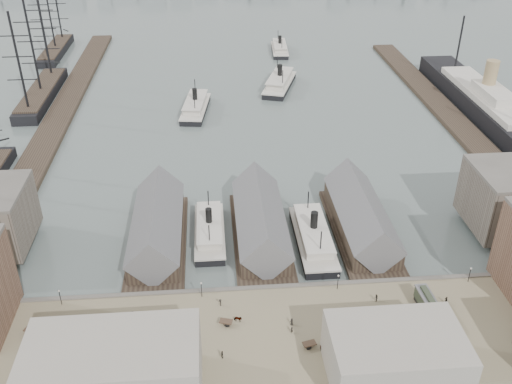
{
  "coord_description": "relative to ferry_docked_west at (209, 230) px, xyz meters",
  "views": [
    {
      "loc": [
        -11.3,
        -103.17,
        84.94
      ],
      "look_at": [
        0.0,
        30.0,
        6.0
      ],
      "focal_mm": 40.0,
      "sensor_mm": 36.0,
      "label": 1
    }
  ],
  "objects": [
    {
      "name": "ferry_shed_east",
      "position": [
        39.0,
        -1.54,
        2.52
      ],
      "size": [
        14.0,
        42.0,
        12.6
      ],
      "color": "#2D231C",
      "rests_on": "ground"
    },
    {
      "name": "pedestrian_8",
      "position": [
        50.23,
        -32.14,
        0.78
      ],
      "size": [
        0.56,
        1.1,
        1.8
      ],
      "primitive_type": "imported",
      "rotation": [
        0.0,
        0.0,
        1.69
      ],
      "color": "black",
      "rests_on": "quay"
    },
    {
      "name": "ferry_docked_west",
      "position": [
        0.0,
        0.0,
        0.0
      ],
      "size": [
        7.58,
        25.26,
        9.02
      ],
      "color": "black",
      "rests_on": "ground"
    },
    {
      "name": "west_wharf",
      "position": [
        -55.0,
        81.58,
        -1.31
      ],
      "size": [
        10.0,
        220.0,
        1.6
      ],
      "primitive_type": "cube",
      "color": "#2D231C",
      "rests_on": "ground"
    },
    {
      "name": "seawall",
      "position": [
        13.0,
        -23.62,
        -0.96
      ],
      "size": [
        180.0,
        1.2,
        2.3
      ],
      "primitive_type": "cube",
      "color": "#59544C",
      "rests_on": "ground"
    },
    {
      "name": "pedestrian_11",
      "position": [
        -25.64,
        -41.13,
        0.67
      ],
      "size": [
        0.79,
        0.91,
        1.57
      ],
      "primitive_type": "imported",
      "rotation": [
        0.0,
        0.0,
        2.03
      ],
      "color": "black",
      "rests_on": "quay"
    },
    {
      "name": "ground",
      "position": [
        13.0,
        -18.42,
        -2.11
      ],
      "size": [
        900.0,
        900.0,
        0.0
      ],
      "primitive_type": "plane",
      "color": "#515E5B",
      "rests_on": "ground"
    },
    {
      "name": "east_wharf",
      "position": [
        91.0,
        71.58,
        -1.31
      ],
      "size": [
        10.0,
        180.0,
        1.6
      ],
      "primitive_type": "cube",
      "color": "#2D231C",
      "rests_on": "ground"
    },
    {
      "name": "ocean_steamer",
      "position": [
        105.0,
        72.66,
        2.37
      ],
      "size": [
        14.26,
        104.24,
        20.85
      ],
      "color": "black",
      "rests_on": "ground"
    },
    {
      "name": "ferry_shed_west",
      "position": [
        -13.0,
        -1.54,
        2.52
      ],
      "size": [
        14.0,
        42.0,
        12.6
      ],
      "color": "#2D231C",
      "rests_on": "ground"
    },
    {
      "name": "lamp_post_far_e",
      "position": [
        58.0,
        -25.42,
        2.6
      ],
      "size": [
        0.44,
        0.44,
        3.92
      ],
      "color": "black",
      "rests_on": "quay"
    },
    {
      "name": "lamp_post_far_w",
      "position": [
        -32.0,
        -25.42,
        2.6
      ],
      "size": [
        0.44,
        0.44,
        3.92
      ],
      "color": "black",
      "rests_on": "quay"
    },
    {
      "name": "pedestrian_0",
      "position": [
        -31.64,
        -34.2,
        0.67
      ],
      "size": [
        0.7,
        0.65,
        1.57
      ],
      "primitive_type": "imported",
      "rotation": [
        0.0,
        0.0,
        3.65
      ],
      "color": "black",
      "rests_on": "quay"
    },
    {
      "name": "pedestrian_1",
      "position": [
        -25.49,
        -39.07,
        0.79
      ],
      "size": [
        0.88,
        0.69,
        1.8
      ],
      "primitive_type": "imported",
      "rotation": [
        0.0,
        0.0,
        3.15
      ],
      "color": "black",
      "rests_on": "quay"
    },
    {
      "name": "quay",
      "position": [
        13.0,
        -38.42,
        -1.11
      ],
      "size": [
        180.0,
        30.0,
        2.0
      ],
      "primitive_type": "cube",
      "color": "#7A6F52",
      "rests_on": "ground"
    },
    {
      "name": "horse_cart_left",
      "position": [
        -34.47,
        -33.02,
        0.73
      ],
      "size": [
        4.85,
        3.17,
        1.69
      ],
      "rotation": [
        0.0,
        0.0,
        1.16
      ],
      "color": "black",
      "rests_on": "quay"
    },
    {
      "name": "pedestrian_10",
      "position": [
        1.92,
        -28.66,
        0.71
      ],
      "size": [
        0.83,
        1.18,
        1.65
      ],
      "primitive_type": "imported",
      "rotation": [
        0.0,
        0.0,
        4.93
      ],
      "color": "black",
      "rests_on": "quay"
    },
    {
      "name": "lamp_post_near_e",
      "position": [
        28.0,
        -25.42,
        2.6
      ],
      "size": [
        0.44,
        0.44,
        3.92
      ],
      "color": "black",
      "rests_on": "quay"
    },
    {
      "name": "street_bldg_center",
      "position": [
        33.0,
        -50.42,
        4.89
      ],
      "size": [
        24.0,
        16.0,
        10.0
      ],
      "primitive_type": "cube",
      "color": "gray",
      "rests_on": "quay"
    },
    {
      "name": "sailing_ship_mid",
      "position": [
        -66.19,
        103.26,
        0.7
      ],
      "size": [
        9.55,
        55.17,
        39.26
      ],
      "color": "black",
      "rests_on": "ground"
    },
    {
      "name": "pedestrian_3",
      "position": [
        1.84,
        -43.47,
        0.76
      ],
      "size": [
        0.63,
        1.09,
        1.75
      ],
      "primitive_type": "imported",
      "rotation": [
        0.0,
        0.0,
        1.36
      ],
      "color": "black",
      "rests_on": "quay"
    },
    {
      "name": "ferry_shed_center",
      "position": [
        13.0,
        -1.54,
        2.52
      ],
      "size": [
        14.0,
        42.0,
        12.6
      ],
      "color": "#2D231C",
      "rests_on": "ground"
    },
    {
      "name": "sailing_ship_far",
      "position": [
        -73.75,
        165.33,
        0.4
      ],
      "size": [
        8.47,
        47.07,
        34.83
      ],
      "color": "black",
      "rests_on": "ground"
    },
    {
      "name": "horse_cart_center",
      "position": [
        4.47,
        -34.21,
        0.66
      ],
      "size": [
        4.89,
        2.42,
        1.45
      ],
      "rotation": [
        0.0,
        0.0,
        1.29
      ],
      "color": "black",
      "rests_on": "quay"
    },
    {
      "name": "ferry_open_mid",
      "position": [
        31.16,
        107.5,
        0.42
      ],
      "size": [
        18.11,
        31.64,
        10.83
      ],
      "rotation": [
        0.0,
        0.0,
        -0.32
      ],
      "color": "black",
      "rests_on": "ground"
    },
    {
      "name": "ferry_open_far",
      "position": [
        37.35,
        158.04,
        -0.03
      ],
      "size": [
        8.92,
        25.29,
        8.89
      ],
      "rotation": [
        0.0,
        0.0,
        -0.06
      ],
      "color": "black",
      "rests_on": "ground"
    },
    {
      "name": "horse_cart_right",
      "position": [
        20.7,
        -42.63,
        0.67
      ],
      "size": [
        4.77,
        2.53,
        1.51
      ],
      "rotation": [
        0.0,
        0.0,
        1.81
      ],
      "color": "black",
      "rests_on": "quay"
    },
    {
      "name": "street_bldg_west",
      "position": [
        -17.0,
        -50.42,
        5.89
      ],
      "size": [
        30.0,
        16.0,
        12.0
      ],
      "primitive_type": "cube",
      "color": "gray",
      "rests_on": "quay"
    },
    {
      "name": "pedestrian_7",
      "position": [
        44.07,
        -43.96,
        0.74
      ],
      "size": [
        0.95,
        1.24,
        1.7
      ],
      "primitive_type": "imported",
      "rotation": [
        0.0,
        0.0,
        1.89
      ],
      "color": "black",
      "rests_on": "quay"
    },
    {
      "name": "pedestrian_5",
      "position": [
        16.02,
        -37.97,
        0.7
      ],
      "size": [
        0.73,
        0.68,
        1.62
      ],
      "primitive_type": "imported",
      "rotation": [
        0.0,
        0.0,
        3.71
      ],
      "color": "black",
      "rests_on": "quay"
    },
    {
      "name": "ferry_docked_east",
      "position": [
        26.0,
        -5.47,
        0.26
      ],
      "size": [
        8.5,
        28.33,
        10.12
      ],
      "color": "black",
      "rests_on": "ground"
    },
    {
      "name": "pedestrian_6",
      "position": [
        35.46,
        -30.1,
        0.77
      ],
      "size": [
        0.93,
        1.04,
        1.77
      ],
      "primitive_type": "imported",
      "rotation": [
        0.0,
        0.0,
        4.35
      ],
      "color": "black",
      "rests_on": "quay"
    },
    {
      "name": "tram",
      "position": [
        45.3,
        -34.74,
        1.78
      ],
      "size": [
        3.23,
        10.51,
        3.7
      ],
      "rotation": [
        0.0,
        0.0,
        0.05
      ],
      "color": "black",
      "rests_on": "quay"
    },
    {
      "name": "pedestrian_2",
      "position": [
        -16.37,
        -30.81,
        0.7
      ],
      "size": [
        0.74,
        1.12,
        1.62
      ],
      "primitive_type": "imported",
      "rotation": [
        0.0,
        0.0,
        4.85
      ],
      "color": "black",
      "rests_on": "quay"
    },
    {
      "name": "lamp_post_near_w",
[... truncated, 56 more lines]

